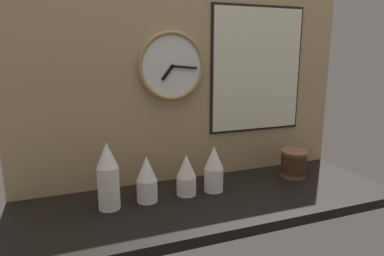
% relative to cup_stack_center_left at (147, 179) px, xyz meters
% --- Properties ---
extents(ground_plane, '(1.60, 0.56, 0.04)m').
position_rel_cup_stack_center_left_xyz_m(ground_plane, '(0.26, -0.06, -0.12)').
color(ground_plane, black).
extents(wall_tiled_back, '(1.60, 0.03, 1.05)m').
position_rel_cup_stack_center_left_xyz_m(wall_tiled_back, '(0.26, 0.21, 0.43)').
color(wall_tiled_back, tan).
rests_on(wall_tiled_back, ground_plane).
extents(cup_stack_center_left, '(0.09, 0.09, 0.19)m').
position_rel_cup_stack_center_left_xyz_m(cup_stack_center_left, '(0.00, 0.00, 0.00)').
color(cup_stack_center_left, white).
rests_on(cup_stack_center_left, ground_plane).
extents(cup_stack_center_right, '(0.09, 0.09, 0.20)m').
position_rel_cup_stack_center_left_xyz_m(cup_stack_center_right, '(0.30, 0.00, 0.01)').
color(cup_stack_center_right, white).
rests_on(cup_stack_center_right, ground_plane).
extents(cup_stack_left, '(0.09, 0.09, 0.27)m').
position_rel_cup_stack_center_left_xyz_m(cup_stack_left, '(-0.15, -0.01, 0.04)').
color(cup_stack_left, white).
rests_on(cup_stack_left, ground_plane).
extents(cup_stack_center, '(0.09, 0.09, 0.18)m').
position_rel_cup_stack_center_left_xyz_m(cup_stack_center, '(0.17, 0.01, -0.01)').
color(cup_stack_center, white).
rests_on(cup_stack_center, ground_plane).
extents(bowl_stack_far_right, '(0.13, 0.13, 0.13)m').
position_rel_cup_stack_center_left_xyz_m(bowl_stack_far_right, '(0.74, 0.02, -0.02)').
color(bowl_stack_far_right, brown).
rests_on(bowl_stack_far_right, ground_plane).
extents(wall_clock, '(0.31, 0.03, 0.31)m').
position_rel_cup_stack_center_left_xyz_m(wall_clock, '(0.17, 0.18, 0.44)').
color(wall_clock, white).
extents(menu_board, '(0.50, 0.01, 0.61)m').
position_rel_cup_stack_center_left_xyz_m(menu_board, '(0.61, 0.19, 0.42)').
color(menu_board, black).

